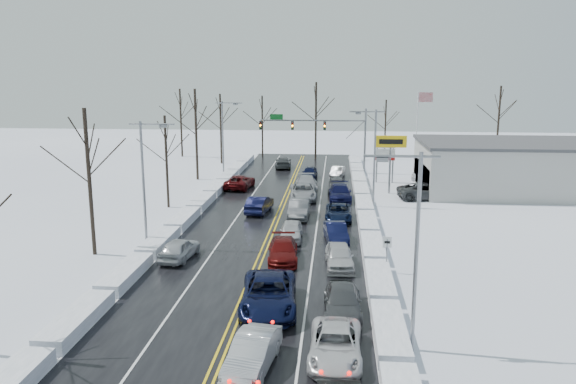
# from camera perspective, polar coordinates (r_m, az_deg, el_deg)

# --- Properties ---
(ground) EXTENTS (160.00, 160.00, 0.00)m
(ground) POSITION_cam_1_polar(r_m,az_deg,el_deg) (43.66, -1.78, -4.27)
(ground) COLOR white
(ground) RESTS_ON ground
(road_surface) EXTENTS (14.00, 84.00, 0.01)m
(road_surface) POSITION_cam_1_polar(r_m,az_deg,el_deg) (45.57, -1.48, -3.57)
(road_surface) COLOR black
(road_surface) RESTS_ON ground
(snow_bank_left) EXTENTS (1.49, 72.00, 0.73)m
(snow_bank_left) POSITION_cam_1_polar(r_m,az_deg,el_deg) (47.01, -10.75, -3.30)
(snow_bank_left) COLOR white
(snow_bank_left) RESTS_ON ground
(snow_bank_right) EXTENTS (1.49, 72.00, 0.73)m
(snow_bank_right) POSITION_cam_1_polar(r_m,az_deg,el_deg) (45.38, 8.12, -3.76)
(snow_bank_right) COLOR white
(snow_bank_right) RESTS_ON ground
(traffic_signal_mast) EXTENTS (13.28, 0.39, 8.00)m
(traffic_signal_mast) POSITION_cam_1_polar(r_m,az_deg,el_deg) (69.96, 3.70, 6.42)
(traffic_signal_mast) COLOR slate
(traffic_signal_mast) RESTS_ON ground
(tires_plus_sign) EXTENTS (3.20, 0.34, 6.00)m
(tires_plus_sign) POSITION_cam_1_polar(r_m,az_deg,el_deg) (58.34, 10.39, 4.67)
(tires_plus_sign) COLOR slate
(tires_plus_sign) RESTS_ON ground
(used_vehicles_sign) EXTENTS (2.20, 0.22, 4.65)m
(used_vehicles_sign) POSITION_cam_1_polar(r_m,az_deg,el_deg) (64.49, 9.84, 3.87)
(used_vehicles_sign) COLOR slate
(used_vehicles_sign) RESTS_ON ground
(speed_limit_sign) EXTENTS (0.55, 0.09, 2.35)m
(speed_limit_sign) POSITION_cam_1_polar(r_m,az_deg,el_deg) (35.40, 10.02, -5.60)
(speed_limit_sign) COLOR slate
(speed_limit_sign) RESTS_ON ground
(flagpole) EXTENTS (1.87, 1.20, 10.00)m
(flagpole) POSITION_cam_1_polar(r_m,az_deg,el_deg) (72.63, 13.09, 6.70)
(flagpole) COLOR silver
(flagpole) RESTS_ON ground
(dealership_building) EXTENTS (20.40, 12.40, 5.30)m
(dealership_building) POSITION_cam_1_polar(r_m,az_deg,el_deg) (63.32, 22.38, 2.39)
(dealership_building) COLOR #A5A5A0
(dealership_building) RESTS_ON ground
(streetlight_se) EXTENTS (3.20, 0.25, 9.00)m
(streetlight_se) POSITION_cam_1_polar(r_m,az_deg,el_deg) (24.84, 12.53, -4.45)
(streetlight_se) COLOR slate
(streetlight_se) RESTS_ON ground
(streetlight_ne) EXTENTS (3.20, 0.25, 9.00)m
(streetlight_ne) POSITION_cam_1_polar(r_m,az_deg,el_deg) (52.20, 8.59, 4.24)
(streetlight_ne) COLOR slate
(streetlight_ne) RESTS_ON ground
(streetlight_sw) EXTENTS (3.20, 0.25, 9.00)m
(streetlight_sw) POSITION_cam_1_polar(r_m,az_deg,el_deg) (40.48, -14.25, 1.79)
(streetlight_sw) COLOR slate
(streetlight_sw) RESTS_ON ground
(streetlight_nw) EXTENTS (3.20, 0.25, 9.00)m
(streetlight_nw) POSITION_cam_1_polar(r_m,az_deg,el_deg) (67.31, -6.48, 6.01)
(streetlight_nw) COLOR slate
(streetlight_nw) RESTS_ON ground
(tree_left_b) EXTENTS (4.00, 4.00, 10.00)m
(tree_left_b) POSITION_cam_1_polar(r_m,az_deg,el_deg) (39.59, -19.71, 3.69)
(tree_left_b) COLOR #2D231C
(tree_left_b) RESTS_ON ground
(tree_left_c) EXTENTS (3.40, 3.40, 8.50)m
(tree_left_c) POSITION_cam_1_polar(r_m,az_deg,el_deg) (52.35, -12.31, 4.82)
(tree_left_c) COLOR #2D231C
(tree_left_c) RESTS_ON ground
(tree_left_d) EXTENTS (4.20, 4.20, 10.50)m
(tree_left_d) POSITION_cam_1_polar(r_m,az_deg,el_deg) (65.82, -9.37, 7.57)
(tree_left_d) COLOR #2D231C
(tree_left_d) RESTS_ON ground
(tree_left_e) EXTENTS (3.80, 3.80, 9.50)m
(tree_left_e) POSITION_cam_1_polar(r_m,az_deg,el_deg) (77.45, -6.88, 7.76)
(tree_left_e) COLOR #2D231C
(tree_left_e) RESTS_ON ground
(tree_far_a) EXTENTS (4.00, 4.00, 10.00)m
(tree_far_a) POSITION_cam_1_polar(r_m,az_deg,el_deg) (84.95, -10.87, 8.23)
(tree_far_a) COLOR #2D231C
(tree_far_a) RESTS_ON ground
(tree_far_b) EXTENTS (3.60, 3.60, 9.00)m
(tree_far_b) POSITION_cam_1_polar(r_m,az_deg,el_deg) (83.56, -2.64, 7.89)
(tree_far_b) COLOR #2D231C
(tree_far_b) RESTS_ON ground
(tree_far_c) EXTENTS (4.40, 4.40, 11.00)m
(tree_far_c) POSITION_cam_1_polar(r_m,az_deg,el_deg) (80.81, 2.86, 8.75)
(tree_far_c) COLOR #2D231C
(tree_far_c) RESTS_ON ground
(tree_far_d) EXTENTS (3.40, 3.40, 8.50)m
(tree_far_d) POSITION_cam_1_polar(r_m,az_deg,el_deg) (82.67, 9.89, 7.44)
(tree_far_d) COLOR #2D231C
(tree_far_d) RESTS_ON ground
(tree_far_e) EXTENTS (4.20, 4.20, 10.50)m
(tree_far_e) POSITION_cam_1_polar(r_m,az_deg,el_deg) (85.92, 20.69, 7.96)
(tree_far_e) COLOR #2D231C
(tree_far_e) RESTS_ON ground
(queued_car_1) EXTENTS (2.13, 4.62, 1.47)m
(queued_car_1) POSITION_cam_1_polar(r_m,az_deg,el_deg) (24.85, -3.59, -17.49)
(queued_car_1) COLOR #ABAEB3
(queued_car_1) RESTS_ON ground
(queued_car_2) EXTENTS (3.36, 6.41, 1.72)m
(queued_car_2) POSITION_cam_1_polar(r_m,az_deg,el_deg) (30.25, -1.95, -11.84)
(queued_car_2) COLOR black
(queued_car_2) RESTS_ON ground
(queued_car_3) EXTENTS (2.31, 4.89, 1.38)m
(queued_car_3) POSITION_cam_1_polar(r_m,az_deg,el_deg) (37.63, -0.51, -6.97)
(queued_car_3) COLOR #550C0B
(queued_car_3) RESTS_ON ground
(queued_car_4) EXTENTS (1.75, 4.11, 1.38)m
(queued_car_4) POSITION_cam_1_polar(r_m,az_deg,el_deg) (42.14, 0.32, -4.87)
(queued_car_4) COLOR #BEBEC0
(queued_car_4) RESTS_ON ground
(queued_car_5) EXTENTS (1.73, 4.80, 1.58)m
(queued_car_5) POSITION_cam_1_polar(r_m,az_deg,el_deg) (48.51, 1.13, -2.61)
(queued_car_5) COLOR #46494C
(queued_car_5) RESTS_ON ground
(queued_car_6) EXTENTS (2.94, 5.64, 1.52)m
(queued_car_6) POSITION_cam_1_polar(r_m,az_deg,el_deg) (55.50, 1.53, -0.74)
(queued_car_6) COLOR #989A9F
(queued_car_6) RESTS_ON ground
(queued_car_7) EXTENTS (2.63, 5.52, 1.55)m
(queued_car_7) POSITION_cam_1_polar(r_m,az_deg,el_deg) (59.44, 1.88, 0.11)
(queued_car_7) COLOR #9DA0A5
(queued_car_7) RESTS_ON ground
(queued_car_8) EXTENTS (1.88, 4.21, 1.41)m
(queued_car_8) POSITION_cam_1_polar(r_m,az_deg,el_deg) (66.45, 2.21, 1.37)
(queued_car_8) COLOR black
(queued_car_8) RESTS_ON ground
(queued_car_10) EXTENTS (2.33, 4.93, 1.36)m
(queued_car_10) POSITION_cam_1_polar(r_m,az_deg,el_deg) (25.61, 4.80, -16.56)
(queued_car_10) COLOR silver
(queued_car_10) RESTS_ON ground
(queued_car_11) EXTENTS (2.04, 4.79, 1.38)m
(queued_car_11) POSITION_cam_1_polar(r_m,az_deg,el_deg) (29.86, 5.52, -12.23)
(queued_car_11) COLOR #3D4042
(queued_car_11) RESTS_ON ground
(queued_car_12) EXTENTS (2.02, 4.42, 1.47)m
(queued_car_12) POSITION_cam_1_polar(r_m,az_deg,el_deg) (36.57, 5.21, -7.59)
(queued_car_12) COLOR #BBBBBD
(queued_car_12) RESTS_ON ground
(queued_car_13) EXTENTS (2.02, 4.41, 1.40)m
(queued_car_13) POSITION_cam_1_polar(r_m,az_deg,el_deg) (41.84, 4.88, -5.04)
(queued_car_13) COLOR black
(queued_car_13) RESTS_ON ground
(queued_car_14) EXTENTS (2.23, 4.79, 1.33)m
(queued_car_14) POSITION_cam_1_polar(r_m,az_deg,el_deg) (47.93, 5.14, -2.84)
(queued_car_14) COLOR black
(queued_car_14) RESTS_ON ground
(queued_car_15) EXTENTS (2.27, 5.33, 1.53)m
(queued_car_15) POSITION_cam_1_polar(r_m,az_deg,el_deg) (55.23, 5.31, -0.85)
(queued_car_15) COLOR black
(queued_car_15) RESTS_ON ground
(queued_car_16) EXTENTS (1.86, 4.51, 1.53)m
(queued_car_16) POSITION_cam_1_polar(r_m,az_deg,el_deg) (59.09, 4.94, 0.00)
(queued_car_16) COLOR #404245
(queued_car_16) RESTS_ON ground
(queued_car_17) EXTENTS (1.93, 4.19, 1.33)m
(queued_car_17) POSITION_cam_1_polar(r_m,az_deg,el_deg) (67.56, 5.05, 1.51)
(queued_car_17) COLOR #3B3D3F
(queued_car_17) RESTS_ON ground
(oncoming_car_0) EXTENTS (2.13, 4.77, 1.52)m
(oncoming_car_0) POSITION_cam_1_polar(r_m,az_deg,el_deg) (50.32, -2.92, -2.09)
(oncoming_car_0) COLOR black
(oncoming_car_0) RESTS_ON ground
(oncoming_car_1) EXTENTS (2.99, 5.50, 1.46)m
(oncoming_car_1) POSITION_cam_1_polar(r_m,az_deg,el_deg) (60.96, -4.90, 0.37)
(oncoming_car_1) COLOR #4A090C
(oncoming_car_1) RESTS_ON ground
(oncoming_car_2) EXTENTS (2.40, 5.15, 1.46)m
(oncoming_car_2) POSITION_cam_1_polar(r_m,az_deg,el_deg) (73.97, -0.49, 2.47)
(oncoming_car_2) COLOR #414446
(oncoming_car_2) RESTS_ON ground
(oncoming_car_3) EXTENTS (2.18, 4.40, 1.44)m
(oncoming_car_3) POSITION_cam_1_polar(r_m,az_deg,el_deg) (38.62, -10.94, -6.69)
(oncoming_car_3) COLOR #AFB3B8
(oncoming_car_3) RESTS_ON ground
(parked_car_0) EXTENTS (6.08, 3.37, 1.61)m
(parked_car_0) POSITION_cam_1_polar(r_m,az_deg,el_deg) (57.14, 13.90, -0.72)
(parked_car_0) COLOR #383A3D
(parked_car_0) RESTS_ON ground
(parked_car_1) EXTENTS (2.78, 5.61, 1.57)m
(parked_car_1) POSITION_cam_1_polar(r_m,az_deg,el_deg) (60.16, 16.41, -0.23)
(parked_car_1) COLOR black
(parked_car_1) RESTS_ON ground
(parked_car_2) EXTENTS (2.60, 5.08, 1.65)m
(parked_car_2) POSITION_cam_1_polar(r_m,az_deg,el_deg) (65.20, 13.64, 0.84)
(parked_car_2) COLOR silver
(parked_car_2) RESTS_ON ground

